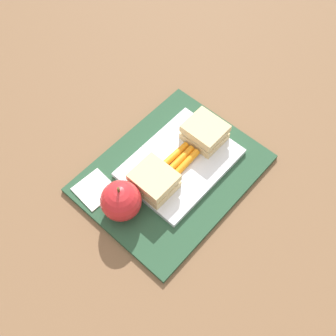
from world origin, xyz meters
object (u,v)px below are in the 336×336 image
at_px(food_tray, 180,163).
at_px(carrot_sticks_bundle, 180,159).
at_px(apple, 121,201).
at_px(paper_napkin, 95,189).
at_px(sandwich_half_right, 154,181).
at_px(sandwich_half_left, 205,132).

bearing_deg(food_tray, carrot_sticks_bundle, -177.54).
xyz_separation_m(apple, paper_napkin, (0.01, -0.07, -0.04)).
distance_m(food_tray, carrot_sticks_bundle, 0.01).
bearing_deg(sandwich_half_right, paper_napkin, -47.06).
height_order(apple, paper_napkin, apple).
bearing_deg(sandwich_half_right, sandwich_half_left, 180.00).
relative_size(carrot_sticks_bundle, paper_napkin, 1.10).
relative_size(food_tray, sandwich_half_left, 2.88).
xyz_separation_m(carrot_sticks_bundle, apple, (0.15, -0.01, 0.02)).
distance_m(sandwich_half_right, paper_napkin, 0.12).
xyz_separation_m(carrot_sticks_bundle, paper_napkin, (0.16, -0.09, -0.02)).
xyz_separation_m(sandwich_half_left, carrot_sticks_bundle, (0.08, -0.00, -0.01)).
height_order(food_tray, carrot_sticks_bundle, carrot_sticks_bundle).
relative_size(sandwich_half_right, carrot_sticks_bundle, 1.04).
bearing_deg(paper_napkin, sandwich_half_left, 159.68).
relative_size(sandwich_half_left, paper_napkin, 1.14).
bearing_deg(apple, food_tray, 174.47).
bearing_deg(apple, carrot_sticks_bundle, 174.50).
distance_m(sandwich_half_left, sandwich_half_right, 0.16).
distance_m(food_tray, sandwich_half_right, 0.08).
bearing_deg(apple, sandwich_half_left, 176.33).
bearing_deg(paper_napkin, apple, 95.28).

